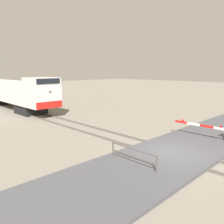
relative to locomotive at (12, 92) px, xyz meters
name	(u,v)px	position (x,y,z in m)	size (l,w,h in m)	color
ground_plane	(172,155)	(0.00, -22.23, -2.06)	(160.00, 160.00, 0.00)	gray
rail_track_left	(165,157)	(-0.72, -22.23, -1.98)	(0.08, 80.00, 0.15)	#59544C
rail_track_right	(178,150)	(0.72, -22.23, -1.98)	(0.08, 80.00, 0.15)	#59544C
road_surface	(172,153)	(0.00, -22.23, -1.98)	(36.00, 4.65, 0.15)	#47474C
locomotive	(12,92)	(0.00, 0.00, 0.00)	(2.85, 18.44, 3.97)	black
guard_railing	(133,155)	(-2.82, -21.75, -1.43)	(0.08, 2.86, 0.95)	#4C4742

